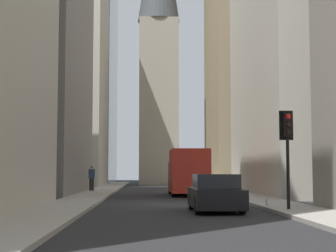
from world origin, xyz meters
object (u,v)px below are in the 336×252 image
Objects in this scene: delivery_truck at (188,172)px; sedan_black at (215,194)px; traffic_light_foreground at (287,136)px; discarded_bottle at (266,202)px; pedestrian at (92,177)px.

sedan_black is (-13.80, 0.00, -0.80)m from delivery_truck.
traffic_light_foreground is 13.50× the size of discarded_bottle.
traffic_light_foreground reaches higher than sedan_black.
pedestrian reaches higher than discarded_bottle.
discarded_bottle is at bearing 6.55° from traffic_light_foreground.
discarded_bottle is at bearing -54.09° from sedan_black.
pedestrian is at bearing 25.14° from traffic_light_foreground.
pedestrian is (4.90, 6.53, -0.34)m from delivery_truck.
pedestrian is (19.46, 9.13, -1.70)m from traffic_light_foreground.
discarded_bottle is (1.68, -2.32, -0.42)m from sedan_black.
discarded_bottle is (2.44, 0.28, -2.56)m from traffic_light_foreground.
delivery_truck is 14.85m from traffic_light_foreground.
delivery_truck reaches higher than discarded_bottle.
traffic_light_foreground reaches higher than discarded_bottle.
delivery_truck is 13.82m from sedan_black.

